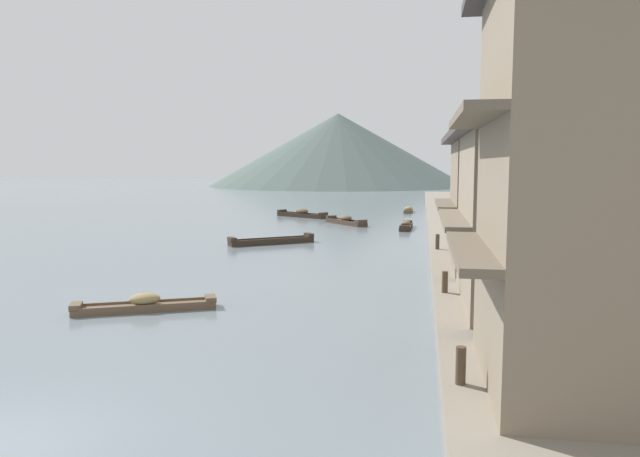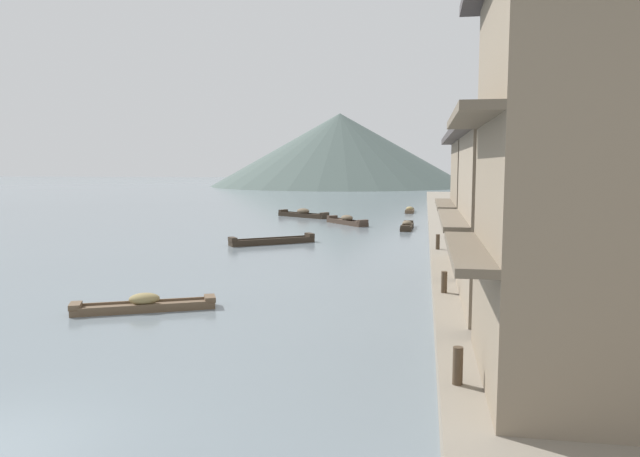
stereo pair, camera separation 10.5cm
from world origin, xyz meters
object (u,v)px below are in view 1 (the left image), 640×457
at_px(boat_midriver_upstream, 145,305).
at_px(boat_moored_second, 346,221).
at_px(boat_moored_nearest, 272,241).
at_px(mooring_post_dock_mid, 445,282).
at_px(house_waterfront_nearest, 634,164).
at_px(house_waterfront_tall, 517,195).
at_px(boat_midriver_drifting, 302,214).
at_px(mooring_post_dock_near, 461,366).
at_px(house_waterfront_second, 563,208).
at_px(mooring_post_dock_far, 437,242).
at_px(boat_moored_third, 406,226).
at_px(boat_moored_far, 408,210).

bearing_deg(boat_midriver_upstream, boat_moored_second, 84.19).
relative_size(boat_moored_nearest, mooring_post_dock_mid, 6.83).
height_order(house_waterfront_nearest, house_waterfront_tall, house_waterfront_nearest).
bearing_deg(boat_midriver_drifting, mooring_post_dock_near, -74.50).
xyz_separation_m(boat_moored_nearest, mooring_post_dock_near, (9.98, -24.02, 0.85)).
relative_size(boat_moored_second, house_waterfront_nearest, 0.49).
height_order(boat_moored_nearest, mooring_post_dock_near, mooring_post_dock_near).
height_order(house_waterfront_second, mooring_post_dock_far, house_waterfront_second).
bearing_deg(boat_midriver_drifting, mooring_post_dock_far, -63.58).
height_order(boat_midriver_drifting, mooring_post_dock_mid, mooring_post_dock_mid).
bearing_deg(mooring_post_dock_near, house_waterfront_second, 65.04).
xyz_separation_m(boat_moored_third, boat_midriver_drifting, (-9.85, 8.46, 0.06)).
height_order(boat_moored_second, house_waterfront_nearest, house_waterfront_nearest).
height_order(house_waterfront_nearest, house_waterfront_second, house_waterfront_nearest).
relative_size(house_waterfront_nearest, house_waterfront_tall, 1.29).
height_order(house_waterfront_tall, mooring_post_dock_near, house_waterfront_tall).
height_order(boat_moored_nearest, boat_moored_far, boat_moored_far).
height_order(boat_moored_far, house_waterfront_nearest, house_waterfront_nearest).
distance_m(boat_moored_third, boat_moored_far, 15.65).
bearing_deg(boat_moored_nearest, house_waterfront_tall, -37.29).
relative_size(house_waterfront_nearest, mooring_post_dock_far, 11.47).
bearing_deg(house_waterfront_second, boat_moored_second, 109.29).
bearing_deg(house_waterfront_nearest, boat_moored_nearest, 118.98).
height_order(boat_moored_second, mooring_post_dock_near, mooring_post_dock_near).
xyz_separation_m(boat_midriver_drifting, mooring_post_dock_far, (11.82, -23.80, 0.76)).
bearing_deg(boat_moored_second, boat_moored_far, 69.89).
distance_m(house_waterfront_nearest, mooring_post_dock_mid, 9.50).
bearing_deg(mooring_post_dock_mid, boat_midriver_drifting, 109.10).
bearing_deg(boat_midriver_drifting, house_waterfront_second, -66.76).
relative_size(house_waterfront_tall, mooring_post_dock_far, 8.86).
xyz_separation_m(boat_moored_nearest, house_waterfront_tall, (13.07, -9.95, 3.48)).
xyz_separation_m(boat_moored_nearest, mooring_post_dock_mid, (9.98, -15.54, 0.84)).
bearing_deg(boat_moored_third, house_waterfront_nearest, -81.45).
height_order(boat_moored_third, house_waterfront_second, house_waterfront_second).
bearing_deg(mooring_post_dock_far, boat_moored_far, 94.01).
distance_m(boat_moored_third, mooring_post_dock_near, 34.23).
bearing_deg(boat_midriver_upstream, house_waterfront_nearest, -26.19).
height_order(mooring_post_dock_mid, mooring_post_dock_far, mooring_post_dock_far).
xyz_separation_m(mooring_post_dock_mid, mooring_post_dock_far, (0.00, 10.34, 0.02)).
bearing_deg(boat_midriver_drifting, boat_moored_far, 36.67).
bearing_deg(house_waterfront_second, boat_midriver_drifting, 113.24).
xyz_separation_m(house_waterfront_second, mooring_post_dock_mid, (-3.37, 1.24, -2.64)).
bearing_deg(boat_moored_far, boat_midriver_drifting, -143.33).
bearing_deg(boat_moored_second, boat_midriver_drifting, 129.63).
relative_size(boat_moored_far, house_waterfront_tall, 0.52).
height_order(boat_midriver_drifting, mooring_post_dock_near, mooring_post_dock_near).
bearing_deg(house_waterfront_second, mooring_post_dock_near, -114.96).
relative_size(boat_moored_third, mooring_post_dock_far, 5.65).
bearing_deg(mooring_post_dock_far, house_waterfront_nearest, -80.45).
relative_size(boat_midriver_drifting, house_waterfront_nearest, 0.61).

